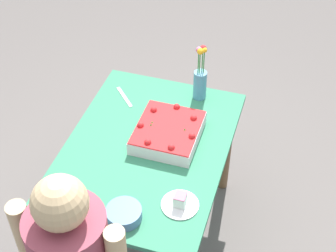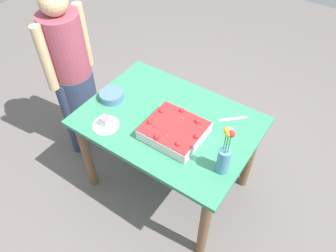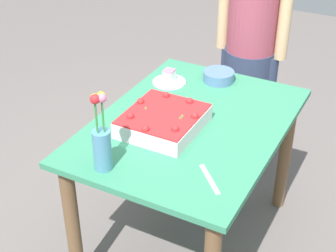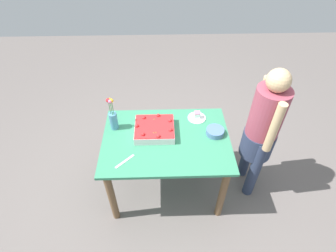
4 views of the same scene
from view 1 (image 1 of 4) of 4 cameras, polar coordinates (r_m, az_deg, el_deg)
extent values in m
plane|color=#655E5A|center=(3.38, -2.08, -11.68)|extent=(8.00, 8.00, 0.00)
cube|color=#33815D|center=(2.79, -2.46, -2.64)|extent=(1.21, 0.87, 0.03)
cylinder|color=brown|center=(3.37, 6.46, -2.38)|extent=(0.07, 0.07, 0.74)
cylinder|color=brown|center=(3.51, -4.99, 0.07)|extent=(0.07, 0.07, 0.74)
cube|color=silver|center=(2.81, 0.00, -0.76)|extent=(0.38, 0.34, 0.08)
cube|color=red|center=(2.78, 0.00, -0.13)|extent=(0.37, 0.33, 0.01)
sphere|color=red|center=(2.89, 0.97, 2.14)|extent=(0.04, 0.04, 0.04)
sphere|color=red|center=(2.87, -1.60, 1.81)|extent=(0.04, 0.04, 0.04)
sphere|color=red|center=(2.78, -3.07, 0.10)|extent=(0.04, 0.04, 0.04)
sphere|color=red|center=(2.69, -2.26, -1.80)|extent=(0.04, 0.04, 0.04)
sphere|color=red|center=(2.66, 0.37, -2.38)|extent=(0.04, 0.04, 0.04)
sphere|color=red|center=(2.72, 2.68, -1.12)|extent=(0.04, 0.04, 0.04)
sphere|color=red|center=(2.83, 2.87, 0.90)|extent=(0.04, 0.04, 0.04)
cone|color=#2D8438|center=(2.79, -1.91, 0.12)|extent=(0.02, 0.02, 0.02)
cone|color=#2D8438|center=(2.80, -1.80, 0.40)|extent=(0.02, 0.02, 0.02)
cone|color=#2D8438|center=(2.76, 1.86, -0.41)|extent=(0.02, 0.02, 0.02)
cylinder|color=white|center=(2.52, 1.34, -8.72)|extent=(0.18, 0.18, 0.01)
cube|color=white|center=(2.49, 1.35, -8.21)|extent=(0.06, 0.06, 0.06)
cube|color=pink|center=(2.46, 1.36, -7.71)|extent=(0.06, 0.06, 0.01)
cube|color=silver|center=(3.11, -4.85, 3.23)|extent=(0.16, 0.15, 0.00)
cylinder|color=teal|center=(3.05, 3.56, 4.57)|extent=(0.08, 0.08, 0.18)
cylinder|color=#2D8438|center=(2.96, 3.84, 7.31)|extent=(0.01, 0.01, 0.16)
sphere|color=red|center=(2.91, 3.91, 8.55)|extent=(0.04, 0.04, 0.04)
cylinder|color=#2D8438|center=(2.94, 3.39, 7.16)|extent=(0.01, 0.01, 0.16)
sphere|color=#D86B91|center=(2.90, 3.46, 8.42)|extent=(0.04, 0.04, 0.04)
cylinder|color=#2D8438|center=(2.93, 3.54, 7.01)|extent=(0.01, 0.01, 0.16)
sphere|color=#F7AB1E|center=(2.89, 3.61, 8.26)|extent=(0.04, 0.04, 0.04)
cylinder|color=#2D8438|center=(2.95, 4.00, 7.14)|extent=(0.01, 0.01, 0.16)
sphere|color=#F8AC1D|center=(2.90, 4.07, 8.39)|extent=(0.03, 0.03, 0.03)
cylinder|color=#4E709E|center=(2.46, -4.90, -9.67)|extent=(0.17, 0.17, 0.06)
sphere|color=tan|center=(1.78, -11.91, -8.35)|extent=(0.20, 0.20, 0.20)
cylinder|color=tan|center=(2.12, -15.18, -12.96)|extent=(0.08, 0.08, 0.52)
camera|label=2|loc=(2.81, 34.70, 29.53)|focal=35.00mm
camera|label=3|loc=(4.13, -6.68, 33.34)|focal=55.00mm
camera|label=4|loc=(3.05, -41.82, 30.78)|focal=28.00mm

